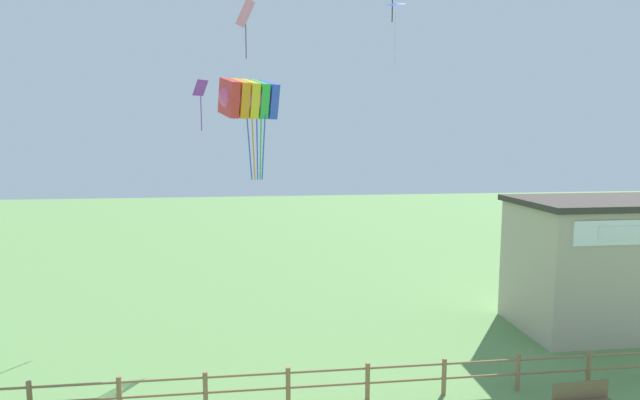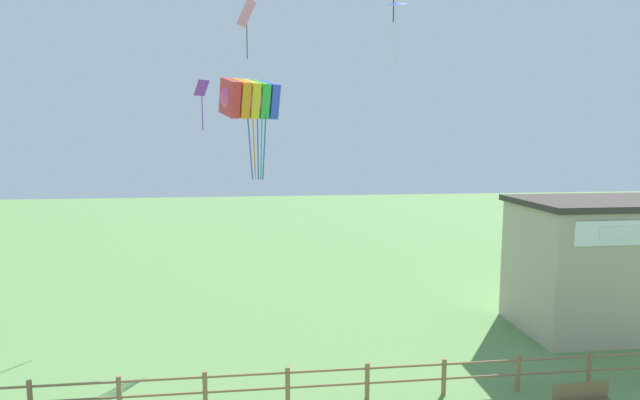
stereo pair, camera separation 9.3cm
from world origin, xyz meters
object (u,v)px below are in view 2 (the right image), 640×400
(kite_purple_streamer, at_px, (202,95))
(kite_blue_delta, at_px, (396,7))
(seaside_building, at_px, (612,264))
(kite_rainbow_parafoil, at_px, (250,99))
(park_bench_by_building, at_px, (583,400))
(kite_pink_diamond, at_px, (247,17))

(kite_purple_streamer, relative_size, kite_blue_delta, 0.88)
(kite_purple_streamer, bearing_deg, kite_blue_delta, -21.48)
(seaside_building, xyz_separation_m, kite_rainbow_parafoil, (-14.50, 3.05, 6.69))
(park_bench_by_building, height_order, kite_purple_streamer, kite_purple_streamer)
(kite_purple_streamer, bearing_deg, park_bench_by_building, -48.10)
(park_bench_by_building, xyz_separation_m, kite_purple_streamer, (-11.58, 12.90, 9.29))
(kite_pink_diamond, bearing_deg, kite_rainbow_parafoil, -87.15)
(park_bench_by_building, distance_m, kite_pink_diamond, 19.68)
(seaside_building, relative_size, kite_purple_streamer, 3.17)
(kite_purple_streamer, bearing_deg, kite_rainbow_parafoil, -57.75)
(park_bench_by_building, bearing_deg, seaside_building, 49.14)
(park_bench_by_building, relative_size, kite_blue_delta, 0.64)
(kite_rainbow_parafoil, height_order, kite_blue_delta, kite_blue_delta)
(seaside_building, height_order, kite_purple_streamer, kite_purple_streamer)
(seaside_building, xyz_separation_m, park_bench_by_building, (-5.28, -6.11, -2.16))
(park_bench_by_building, bearing_deg, kite_rainbow_parafoil, 135.17)
(kite_rainbow_parafoil, bearing_deg, kite_blue_delta, 3.15)
(seaside_building, bearing_deg, kite_rainbow_parafoil, 168.11)
(kite_purple_streamer, bearing_deg, kite_pink_diamond, -27.18)
(seaside_building, relative_size, kite_blue_delta, 2.80)
(park_bench_by_building, xyz_separation_m, kite_pink_diamond, (-9.34, 11.76, 12.71))
(kite_rainbow_parafoil, bearing_deg, kite_purple_streamer, 122.25)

